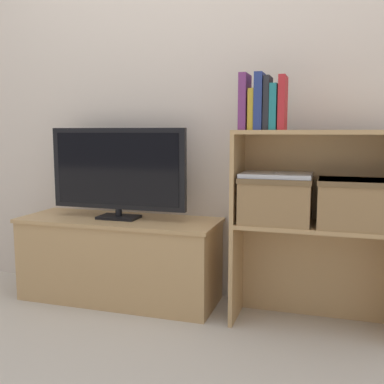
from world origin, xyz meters
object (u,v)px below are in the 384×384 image
object	(u,v)px
book_navy	(260,102)
book_plum	(245,102)
book_mustard	(253,110)
storage_basket_right	(356,201)
book_crimson	(283,103)
laptop	(276,175)
book_charcoal	(268,103)
book_teal	(274,107)
tv	(118,171)
storage_basket_left	(276,198)
tv_stand	(120,259)

from	to	relation	value
book_navy	book_plum	bearing A→B (deg)	180.00
book_mustard	storage_basket_right	size ratio (longest dim) A/B	0.56
book_crimson	laptop	xyz separation A→B (m)	(-0.02, 0.03, -0.33)
book_navy	book_charcoal	size ratio (longest dim) A/B	1.06
book_plum	book_navy	bearing A→B (deg)	-0.00
book_teal	storage_basket_right	world-z (taller)	book_teal
book_mustard	book_plum	bearing A→B (deg)	180.00
book_plum	book_charcoal	size ratio (longest dim) A/B	1.06
book_teal	storage_basket_right	xyz separation A→B (m)	(0.37, 0.03, -0.43)
tv	book_navy	distance (m)	0.86
book_plum	book_teal	distance (m)	0.14
book_navy	storage_basket_left	xyz separation A→B (m)	(0.08, 0.03, -0.45)
book_mustard	book_crimson	xyz separation A→B (m)	(0.14, 0.00, 0.03)
book_plum	book_teal	bearing A→B (deg)	-0.00
book_mustard	tv	bearing A→B (deg)	173.11
book_charcoal	book_teal	size ratio (longest dim) A/B	1.17
storage_basket_right	book_mustard	bearing A→B (deg)	-176.51
storage_basket_left	storage_basket_right	world-z (taller)	same
storage_basket_left	book_teal	bearing A→B (deg)	-115.07
book_mustard	storage_basket_left	world-z (taller)	book_mustard
book_charcoal	book_teal	distance (m)	0.04
book_teal	tv	bearing A→B (deg)	173.92
storage_basket_right	laptop	size ratio (longest dim) A/B	1.03
book_charcoal	book_crimson	bearing A→B (deg)	0.00
book_plum	tv_stand	bearing A→B (deg)	172.63
book_mustard	book_crimson	bearing A→B (deg)	0.00
storage_basket_right	tv	bearing A→B (deg)	177.12
book_plum	storage_basket_right	size ratio (longest dim) A/B	0.76
book_crimson	book_teal	bearing A→B (deg)	180.00
book_crimson	storage_basket_right	world-z (taller)	book_crimson
tv	book_plum	xyz separation A→B (m)	(0.71, -0.09, 0.35)
tv	book_crimson	size ratio (longest dim) A/B	3.20
book_charcoal	book_plum	bearing A→B (deg)	180.00
storage_basket_left	tv_stand	bearing A→B (deg)	175.82
tv	book_mustard	distance (m)	0.82
storage_basket_right	book_teal	bearing A→B (deg)	-175.56
book_mustard	storage_basket_right	world-z (taller)	book_mustard
book_crimson	storage_basket_right	distance (m)	0.56
book_plum	book_teal	world-z (taller)	book_plum
book_mustard	book_charcoal	xyz separation A→B (m)	(0.07, 0.00, 0.03)
book_plum	laptop	bearing A→B (deg)	10.77
tv_stand	storage_basket_right	world-z (taller)	storage_basket_right
tv	storage_basket_right	size ratio (longest dim) A/B	2.31
laptop	book_crimson	bearing A→B (deg)	-50.70
book_plum	storage_basket_left	world-z (taller)	book_plum
book_charcoal	storage_basket_left	distance (m)	0.45
book_crimson	book_mustard	bearing A→B (deg)	-180.00
laptop	book_teal	bearing A→B (deg)	-115.07
book_mustard	book_charcoal	size ratio (longest dim) A/B	0.77
tv	tv_stand	bearing A→B (deg)	90.00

